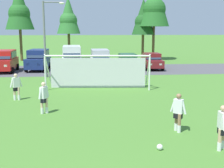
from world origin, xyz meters
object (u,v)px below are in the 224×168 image
object	(u,v)px
player_midfield_center	(44,98)
parked_car_slot_center_right	(128,62)
player_striker_near	(178,113)
parked_car_slot_far_left	(5,61)
soccer_goal	(98,71)
parked_car_slot_left	(38,60)
player_defender_far	(222,128)
parked_car_slot_center	(100,60)
player_winger_right	(16,87)
parked_car_slot_center_left	(72,57)
soccer_ball	(160,147)
parked_car_slot_right	(152,61)
street_lamp	(47,38)

from	to	relation	value
player_midfield_center	parked_car_slot_center_right	size ratio (longest dim) A/B	0.39
player_striker_near	parked_car_slot_far_left	world-z (taller)	parked_car_slot_far_left
player_midfield_center	parked_car_slot_far_left	size ratio (longest dim) A/B	0.35
player_midfield_center	parked_car_slot_center_right	distance (m)	17.20
soccer_goal	parked_car_slot_far_left	xyz separation A→B (m)	(-8.96, 9.56, -0.18)
soccer_goal	parked_car_slot_left	size ratio (longest dim) A/B	1.60
soccer_goal	player_defender_far	distance (m)	12.34
soccer_goal	parked_car_slot_center	size ratio (longest dim) A/B	1.63
parked_car_slot_far_left	parked_car_slot_left	distance (m)	3.30
player_defender_far	player_winger_right	xyz separation A→B (m)	(-8.95, 8.47, 0.00)
parked_car_slot_center_left	parked_car_slot_far_left	bearing A→B (deg)	-173.40
soccer_ball	player_defender_far	world-z (taller)	player_defender_far
player_striker_near	parked_car_slot_right	xyz separation A→B (m)	(3.47, 19.69, 0.05)
soccer_goal	player_midfield_center	world-z (taller)	soccer_goal
player_midfield_center	street_lamp	world-z (taller)	street_lamp
soccer_ball	parked_car_slot_far_left	distance (m)	23.64
parked_car_slot_right	player_winger_right	bearing A→B (deg)	-130.89
soccer_goal	player_striker_near	distance (m)	10.13
soccer_goal	parked_car_slot_center_right	size ratio (longest dim) A/B	1.78
soccer_goal	parked_car_slot_left	world-z (taller)	soccer_goal
soccer_goal	parked_car_slot_center_left	world-z (taller)	soccer_goal
player_striker_near	parked_car_slot_left	xyz separation A→B (m)	(-8.63, 20.08, 0.29)
parked_car_slot_center_left	parked_car_slot_center_right	world-z (taller)	parked_car_slot_center_left
soccer_ball	player_midfield_center	distance (m)	7.03
player_midfield_center	parked_car_slot_left	world-z (taller)	parked_car_slot_left
parked_car_slot_center_left	parked_car_slot_center	distance (m)	3.02
player_defender_far	parked_car_slot_left	bearing A→B (deg)	113.43
parked_car_slot_center	street_lamp	distance (m)	6.92
soccer_goal	player_striker_near	xyz separation A→B (m)	(2.87, -9.70, -0.47)
soccer_ball	player_winger_right	size ratio (longest dim) A/B	0.13
player_midfield_center	player_winger_right	bearing A→B (deg)	123.20
parked_car_slot_center_right	street_lamp	world-z (taller)	street_lamp
soccer_ball	player_winger_right	world-z (taller)	player_winger_right
soccer_goal	parked_car_slot_center	world-z (taller)	soccer_goal
player_defender_far	street_lamp	distance (m)	19.21
parked_car_slot_far_left	parked_car_slot_center_left	size ratio (longest dim) A/B	0.96
player_defender_far	parked_car_slot_far_left	xyz separation A→B (m)	(-12.78, 21.29, 0.29)
player_defender_far	parked_car_slot_center_right	xyz separation A→B (m)	(-0.20, 21.18, 0.05)
parked_car_slot_left	street_lamp	distance (m)	5.63
parked_car_slot_center_left	parked_car_slot_right	world-z (taller)	parked_car_slot_center_left
player_striker_near	parked_car_slot_far_left	size ratio (longest dim) A/B	0.35
player_striker_near	parked_car_slot_center	bearing A→B (deg)	96.34
parked_car_slot_center	parked_car_slot_far_left	bearing A→B (deg)	-178.85
parked_car_slot_left	parked_car_slot_right	size ratio (longest dim) A/B	1.11
parked_car_slot_center_left	parked_car_slot_right	bearing A→B (deg)	-2.29
parked_car_slot_far_left	street_lamp	bearing A→B (deg)	-40.52
soccer_goal	parked_car_slot_center_right	distance (m)	10.14
soccer_goal	player_defender_far	world-z (taller)	soccer_goal
parked_car_slot_far_left	player_midfield_center	bearing A→B (deg)	-69.75
parked_car_slot_center	soccer_goal	bearing A→B (deg)	-94.18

